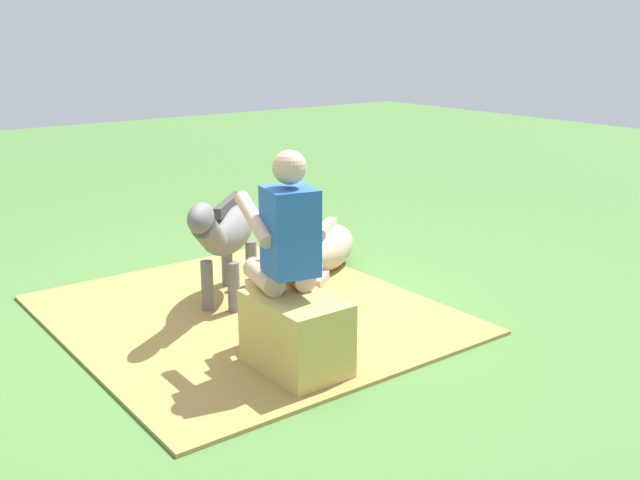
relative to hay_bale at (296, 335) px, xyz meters
The scene contains 6 objects.
ground_plane 1.07m from the hay_bale, 27.74° to the right, with size 24.00×24.00×0.00m, color #4C7A38.
hay_patch 1.02m from the hay_bale, 14.12° to the right, with size 2.79×2.53×0.02m, color #AD8C47.
hay_bale is the anchor object (origin of this frame).
person_seated 0.54m from the hay_bale, ahead, with size 0.71×0.51×1.36m.
pony_standing 1.32m from the hay_bale, 11.23° to the right, with size 1.06×1.06×0.93m.
pony_lying 1.99m from the hay_bale, 42.61° to the right, with size 1.03×1.23×0.42m.
Camera 1 is at (-4.29, 2.85, 2.02)m, focal length 41.17 mm.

